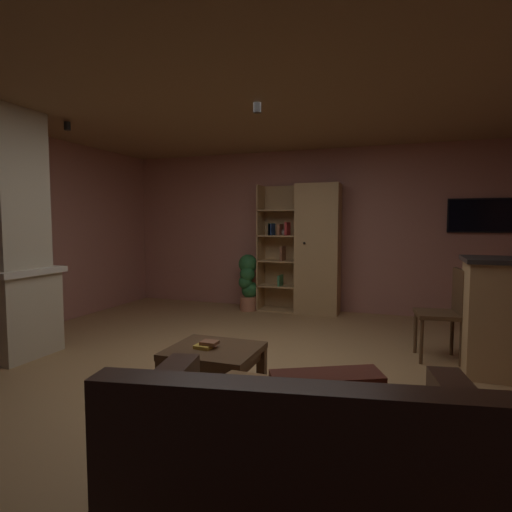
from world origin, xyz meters
The scene contains 15 objects.
floor centered at (0.00, 0.00, -0.01)m, with size 6.20×6.11×0.02m, color #A37A4C.
wall_back centered at (0.00, 3.08, 1.25)m, with size 6.32×0.06×2.50m, color #AD7060.
ceiling centered at (0.00, 0.00, 2.51)m, with size 6.20×6.11×0.02m, color #8E6B47.
window_pane_back centered at (-0.60, 3.05, 1.22)m, with size 0.56×0.01×0.87m, color white.
stone_fireplace centered at (-2.55, -0.29, 1.13)m, with size 0.98×0.78×2.50m.
bookshelf_cabinet centered at (0.04, 2.81, 0.97)m, with size 1.24×0.41×1.95m.
leather_couch centered at (1.03, -1.85, 0.32)m, with size 1.59×1.11×0.84m.
coffee_table centered at (-0.01, -0.56, 0.32)m, with size 0.69×0.61×0.40m.
table_book_0 centered at (-0.08, -0.60, 0.42)m, with size 0.13×0.09×0.03m, color gold.
table_book_1 centered at (-0.04, -0.57, 0.44)m, with size 0.13×0.11×0.03m, color brown.
dining_chair centered at (1.78, 1.07, 0.53)m, with size 0.47×0.47×0.92m.
potted_floor_plant centered at (-0.94, 2.65, 0.47)m, with size 0.32×0.34×0.88m.
wall_mounted_tv centered at (2.33, 3.02, 1.47)m, with size 0.84×0.06×0.47m.
track_light_spot_0 centered at (-2.15, 0.27, 2.43)m, with size 0.07×0.07×0.09m, color black.
track_light_spot_1 centered at (0.06, 0.27, 2.43)m, with size 0.07×0.07×0.09m, color black.
Camera 1 is at (1.39, -3.48, 1.38)m, focal length 29.65 mm.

